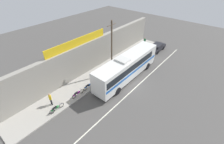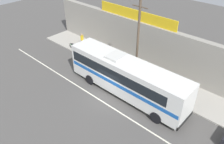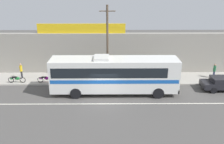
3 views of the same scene
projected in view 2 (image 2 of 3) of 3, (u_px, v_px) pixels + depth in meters
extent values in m
plane|color=#4F4C49|center=(108.00, 97.00, 20.97)|extent=(70.00, 70.00, 0.00)
cube|color=#A8A399|center=(141.00, 73.00, 24.13)|extent=(30.00, 3.60, 0.14)
cube|color=gray|center=(154.00, 47.00, 24.15)|extent=(30.00, 0.70, 4.80)
cube|color=gold|center=(136.00, 15.00, 24.04)|extent=(10.04, 0.12, 1.10)
cube|color=silver|center=(102.00, 101.00, 20.48)|extent=(30.00, 0.14, 0.01)
cube|color=silver|center=(126.00, 77.00, 20.25)|extent=(12.13, 2.48, 3.10)
cube|color=black|center=(122.00, 70.00, 20.21)|extent=(10.68, 2.50, 0.96)
cube|color=#1956B2|center=(126.00, 79.00, 20.41)|extent=(11.89, 2.50, 0.36)
cube|color=black|center=(189.00, 103.00, 16.61)|extent=(0.04, 2.23, 1.40)
cube|color=black|center=(185.00, 120.00, 17.63)|extent=(0.12, 2.48, 0.36)
cube|color=silver|center=(116.00, 56.00, 20.00)|extent=(1.40, 1.74, 0.24)
cylinder|color=black|center=(171.00, 103.00, 19.46)|extent=(1.04, 0.32, 1.04)
cylinder|color=black|center=(156.00, 117.00, 18.04)|extent=(1.04, 0.32, 1.04)
cylinder|color=black|center=(106.00, 70.00, 23.81)|extent=(1.04, 0.32, 1.04)
cylinder|color=black|center=(90.00, 79.00, 22.40)|extent=(1.04, 0.32, 1.04)
cylinder|color=brown|center=(138.00, 44.00, 20.83)|extent=(0.22, 0.22, 8.14)
cylinder|color=brown|center=(140.00, 7.00, 18.91)|extent=(1.60, 0.10, 0.10)
torus|color=black|center=(95.00, 57.00, 26.33)|extent=(0.62, 0.06, 0.62)
torus|color=black|center=(88.00, 53.00, 27.03)|extent=(0.62, 0.06, 0.62)
cylinder|color=silver|center=(95.00, 54.00, 26.21)|extent=(0.34, 0.04, 0.65)
cylinder|color=silver|center=(94.00, 52.00, 26.09)|extent=(0.03, 0.56, 0.03)
ellipsoid|color=#991E8C|center=(92.00, 54.00, 26.55)|extent=(0.56, 0.22, 0.34)
cube|color=black|center=(90.00, 52.00, 26.64)|extent=(0.52, 0.20, 0.10)
ellipsoid|color=#991E8C|center=(88.00, 52.00, 26.92)|extent=(0.36, 0.14, 0.16)
torus|color=black|center=(78.00, 49.00, 28.06)|extent=(0.62, 0.06, 0.62)
torus|color=black|center=(71.00, 45.00, 28.77)|extent=(0.62, 0.06, 0.62)
cylinder|color=silver|center=(77.00, 46.00, 27.94)|extent=(0.34, 0.04, 0.65)
cylinder|color=silver|center=(76.00, 44.00, 27.82)|extent=(0.03, 0.56, 0.03)
ellipsoid|color=#237F38|center=(75.00, 46.00, 28.28)|extent=(0.56, 0.22, 0.34)
cube|color=black|center=(73.00, 44.00, 28.38)|extent=(0.52, 0.20, 0.10)
ellipsoid|color=#237F38|center=(71.00, 45.00, 28.66)|extent=(0.36, 0.14, 0.16)
torus|color=black|center=(107.00, 62.00, 25.26)|extent=(0.62, 0.06, 0.62)
torus|color=black|center=(99.00, 59.00, 25.96)|extent=(0.62, 0.06, 0.62)
cylinder|color=silver|center=(107.00, 60.00, 25.14)|extent=(0.34, 0.04, 0.65)
cylinder|color=silver|center=(106.00, 57.00, 25.02)|extent=(0.03, 0.56, 0.03)
ellipsoid|color=#1E51B2|center=(103.00, 59.00, 25.48)|extent=(0.56, 0.22, 0.34)
cube|color=black|center=(102.00, 58.00, 25.57)|extent=(0.52, 0.20, 0.10)
ellipsoid|color=#1E51B2|center=(100.00, 58.00, 25.85)|extent=(0.36, 0.14, 0.16)
cylinder|color=black|center=(83.00, 43.00, 29.12)|extent=(0.13, 0.13, 0.85)
cylinder|color=black|center=(82.00, 43.00, 29.01)|extent=(0.13, 0.13, 0.85)
cylinder|color=gold|center=(82.00, 38.00, 28.65)|extent=(0.30, 0.30, 0.64)
sphere|color=tan|center=(82.00, 35.00, 28.39)|extent=(0.23, 0.23, 0.23)
cylinder|color=gold|center=(83.00, 37.00, 28.76)|extent=(0.08, 0.08, 0.59)
cylinder|color=gold|center=(81.00, 38.00, 28.51)|extent=(0.08, 0.08, 0.59)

